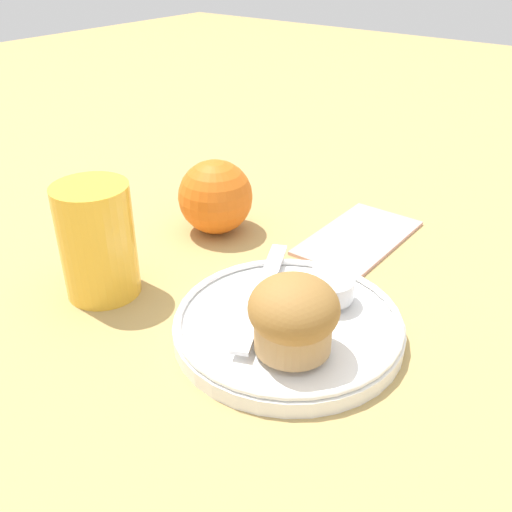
% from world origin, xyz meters
% --- Properties ---
extents(ground_plane, '(3.00, 3.00, 0.00)m').
position_xyz_m(ground_plane, '(0.00, 0.00, 0.00)').
color(ground_plane, tan).
extents(plate, '(0.20, 0.20, 0.02)m').
position_xyz_m(plate, '(-0.02, 0.00, 0.01)').
color(plate, white).
rests_on(plate, ground_plane).
extents(muffin, '(0.07, 0.07, 0.06)m').
position_xyz_m(muffin, '(-0.05, -0.03, 0.05)').
color(muffin, tan).
rests_on(muffin, plate).
extents(cream_ramekin, '(0.05, 0.05, 0.02)m').
position_xyz_m(cream_ramekin, '(0.03, -0.01, 0.03)').
color(cream_ramekin, silver).
rests_on(cream_ramekin, plate).
extents(berry_pair, '(0.02, 0.01, 0.01)m').
position_xyz_m(berry_pair, '(-0.01, 0.03, 0.03)').
color(berry_pair, maroon).
rests_on(berry_pair, plate).
extents(butter_knife, '(0.16, 0.09, 0.00)m').
position_xyz_m(butter_knife, '(-0.01, 0.04, 0.02)').
color(butter_knife, silver).
rests_on(butter_knife, plate).
extents(orange_fruit, '(0.08, 0.08, 0.08)m').
position_xyz_m(orange_fruit, '(0.09, 0.18, 0.04)').
color(orange_fruit, orange).
rests_on(orange_fruit, ground_plane).
extents(juice_glass, '(0.07, 0.07, 0.11)m').
position_xyz_m(juice_glass, '(-0.07, 0.18, 0.05)').
color(juice_glass, gold).
rests_on(juice_glass, ground_plane).
extents(folded_napkin, '(0.15, 0.09, 0.01)m').
position_xyz_m(folded_napkin, '(0.17, 0.04, 0.00)').
color(folded_napkin, '#D19E93').
rests_on(folded_napkin, ground_plane).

